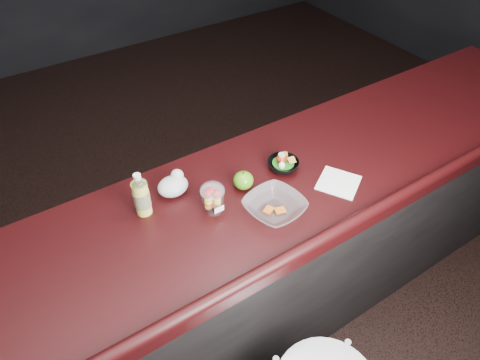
% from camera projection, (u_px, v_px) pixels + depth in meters
% --- Properties ---
extents(room_shell, '(8.00, 8.00, 8.00)m').
position_uv_depth(room_shell, '(301.00, 30.00, 0.98)').
color(room_shell, black).
rests_on(room_shell, ground).
extents(counter, '(4.06, 0.71, 1.02)m').
position_uv_depth(counter, '(236.00, 274.00, 2.06)').
color(counter, black).
rests_on(counter, ground).
extents(lemonade_bottle, '(0.06, 0.06, 0.19)m').
position_uv_depth(lemonade_bottle, '(141.00, 197.00, 1.61)').
color(lemonade_bottle, yellow).
rests_on(lemonade_bottle, counter).
extents(fruit_cup, '(0.10, 0.10, 0.14)m').
position_uv_depth(fruit_cup, '(213.00, 198.00, 1.63)').
color(fruit_cup, white).
rests_on(fruit_cup, counter).
extents(green_apple, '(0.08, 0.08, 0.09)m').
position_uv_depth(green_apple, '(243.00, 180.00, 1.75)').
color(green_apple, '#3E740D').
rests_on(green_apple, counter).
extents(plastic_bag, '(0.13, 0.10, 0.09)m').
position_uv_depth(plastic_bag, '(173.00, 185.00, 1.72)').
color(plastic_bag, silver).
rests_on(plastic_bag, counter).
extents(snack_bowl, '(0.14, 0.14, 0.07)m').
position_uv_depth(snack_bowl, '(283.00, 164.00, 1.84)').
color(snack_bowl, black).
rests_on(snack_bowl, counter).
extents(takeout_bowl, '(0.26, 0.26, 0.05)m').
position_uv_depth(takeout_bowl, '(275.00, 207.00, 1.65)').
color(takeout_bowl, silver).
rests_on(takeout_bowl, counter).
extents(paper_napkin, '(0.22, 0.22, 0.00)m').
position_uv_depth(paper_napkin, '(338.00, 183.00, 1.79)').
color(paper_napkin, white).
rests_on(paper_napkin, counter).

